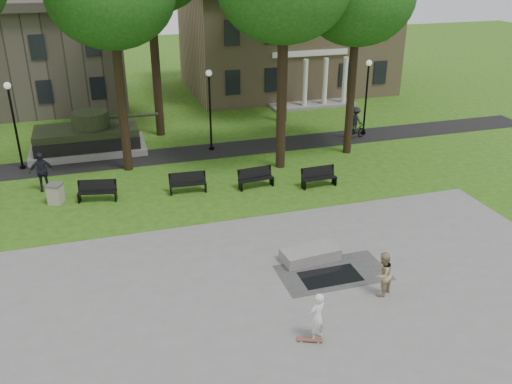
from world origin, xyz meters
TOP-DOWN VIEW (x-y plane):
  - ground at (0.00, 0.00)m, footprint 120.00×120.00m
  - plaza at (0.00, -5.00)m, footprint 22.00×16.00m
  - footpath at (0.00, 12.00)m, footprint 44.00×2.60m
  - building_right at (10.00, 26.00)m, footprint 17.00×12.00m
  - building_left at (-11.00, 26.50)m, footprint 15.00×10.00m
  - lamp_left at (-10.00, 12.30)m, footprint 0.36×0.36m
  - lamp_mid at (0.50, 12.30)m, footprint 0.36×0.36m
  - lamp_right at (10.50, 12.30)m, footprint 0.36×0.36m
  - tank_monument at (-6.46, 14.00)m, footprint 7.45×3.40m
  - puddle at (1.63, -2.39)m, footprint 2.20×1.20m
  - concrete_block at (1.37, -1.07)m, footprint 2.28×1.19m
  - skateboard at (-0.43, -5.48)m, footprint 0.80×0.48m
  - skateboarder at (-0.20, -5.41)m, footprint 0.69×0.58m
  - friend_watching at (2.84, -3.90)m, footprint 0.99×0.94m
  - pedestrian_walker at (-8.72, 8.87)m, footprint 1.18×0.54m
  - cyclist at (9.52, 11.57)m, footprint 1.95×1.26m
  - park_bench_0 at (-6.24, 6.91)m, footprint 1.85×0.88m
  - park_bench_1 at (-1.96, 6.61)m, footprint 1.83×0.65m
  - park_bench_2 at (1.41, 6.23)m, footprint 1.84×0.71m
  - park_bench_3 at (4.45, 5.42)m, footprint 1.82×0.59m
  - trash_bin at (-8.11, 7.15)m, footprint 0.87×0.87m

SIDE VIEW (x-z plane):
  - ground at x=0.00m, z-range 0.00..0.00m
  - footpath at x=0.00m, z-range 0.00..0.01m
  - plaza at x=0.00m, z-range 0.00..0.02m
  - puddle at x=1.63m, z-range 0.02..0.02m
  - skateboard at x=-0.43m, z-range 0.02..0.09m
  - concrete_block at x=1.37m, z-range 0.02..0.47m
  - trash_bin at x=-8.11m, z-range 0.01..0.97m
  - park_bench_0 at x=-6.24m, z-range 0.02..1.02m
  - park_bench_1 at x=-1.96m, z-range 0.02..1.02m
  - park_bench_2 at x=1.41m, z-range 0.02..1.02m
  - park_bench_3 at x=4.45m, z-range 0.02..1.02m
  - friend_watching at x=2.84m, z-range 0.02..1.64m
  - skateboarder at x=-0.20m, z-range 0.02..1.65m
  - cyclist at x=9.52m, z-range -0.19..1.87m
  - tank_monument at x=-6.46m, z-range -0.34..2.06m
  - pedestrian_walker at x=-8.72m, z-range 0.00..1.97m
  - lamp_left at x=-10.00m, z-range 0.43..5.16m
  - lamp_mid at x=0.50m, z-range 0.43..5.16m
  - lamp_right at x=10.50m, z-range 0.43..5.16m
  - building_left at x=-11.00m, z-range 0.00..7.20m
  - building_right at x=10.00m, z-range 0.04..8.64m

